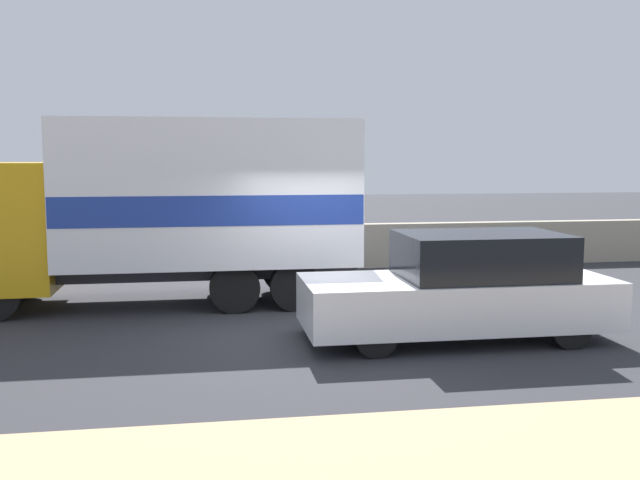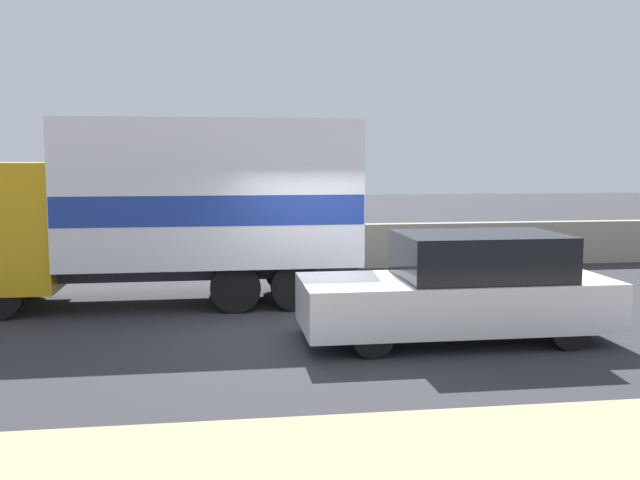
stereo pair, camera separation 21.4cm
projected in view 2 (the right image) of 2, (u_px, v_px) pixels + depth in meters
name	position (u px, v px, depth m)	size (l,w,h in m)	color
ground_plane	(328.00, 334.00, 10.96)	(80.00, 80.00, 0.00)	#2D2D33
stone_wall_backdrop	(287.00, 247.00, 17.26)	(60.00, 0.35, 1.08)	#A39984
box_truck	(175.00, 204.00, 13.05)	(7.16, 2.33, 3.37)	gold
car_hatchback	(462.00, 289.00, 10.56)	(4.58, 1.77, 1.59)	silver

